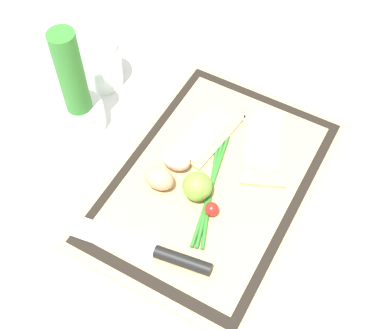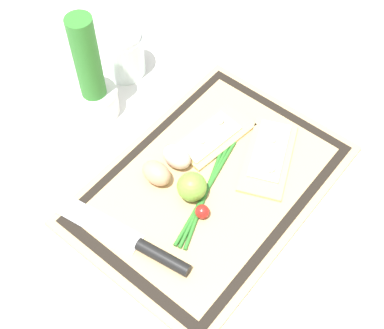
% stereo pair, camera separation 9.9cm
% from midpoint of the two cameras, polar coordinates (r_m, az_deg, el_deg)
% --- Properties ---
extents(ground_plane, '(6.00, 6.00, 0.00)m').
position_cam_midpoint_polar(ground_plane, '(1.01, -0.60, -2.28)').
color(ground_plane, silver).
extents(cutting_board, '(0.50, 0.36, 0.02)m').
position_cam_midpoint_polar(cutting_board, '(1.00, -0.60, -2.05)').
color(cutting_board, tan).
rests_on(cutting_board, ground_plane).
extents(pizza_slice_near, '(0.20, 0.15, 0.02)m').
position_cam_midpoint_polar(pizza_slice_near, '(1.03, 4.98, 1.86)').
color(pizza_slice_near, tan).
rests_on(pizza_slice_near, cutting_board).
extents(pizza_slice_far, '(0.17, 0.10, 0.02)m').
position_cam_midpoint_polar(pizza_slice_far, '(1.05, -1.29, 3.21)').
color(pizza_slice_far, tan).
rests_on(pizza_slice_far, cutting_board).
extents(knife, '(0.08, 0.30, 0.02)m').
position_cam_midpoint_polar(knife, '(0.92, -7.07, -9.46)').
color(knife, silver).
rests_on(knife, cutting_board).
extents(egg_brown, '(0.04, 0.06, 0.04)m').
position_cam_midpoint_polar(egg_brown, '(0.97, -6.46, -1.68)').
color(egg_brown, tan).
rests_on(egg_brown, cutting_board).
extents(egg_pink, '(0.04, 0.06, 0.04)m').
position_cam_midpoint_polar(egg_pink, '(1.00, -4.62, 0.37)').
color(egg_pink, beige).
rests_on(egg_pink, cutting_board).
extents(lime, '(0.05, 0.05, 0.05)m').
position_cam_midpoint_polar(lime, '(0.95, -2.41, -2.55)').
color(lime, '#70A838').
rests_on(lime, cutting_board).
extents(cherry_tomato_red, '(0.03, 0.03, 0.03)m').
position_cam_midpoint_polar(cherry_tomato_red, '(0.94, -0.88, -5.03)').
color(cherry_tomato_red, red).
rests_on(cherry_tomato_red, cutting_board).
extents(scallion_bunch, '(0.25, 0.10, 0.01)m').
position_cam_midpoint_polar(scallion_bunch, '(0.98, -0.83, -2.72)').
color(scallion_bunch, '#2D7528').
rests_on(scallion_bunch, cutting_board).
extents(herb_pot, '(0.09, 0.09, 0.24)m').
position_cam_midpoint_polar(herb_pot, '(1.06, -14.96, 6.73)').
color(herb_pot, white).
rests_on(herb_pot, ground_plane).
extents(sauce_jar, '(0.09, 0.09, 0.11)m').
position_cam_midpoint_polar(sauce_jar, '(1.16, -12.26, 10.14)').
color(sauce_jar, silver).
rests_on(sauce_jar, ground_plane).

